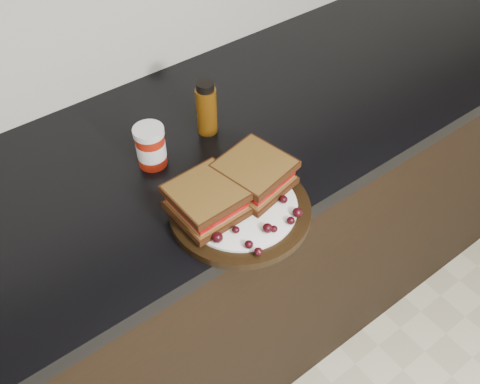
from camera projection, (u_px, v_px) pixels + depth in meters
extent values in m
cube|color=black|center=(206.00, 266.00, 1.54)|extent=(3.96, 0.58, 0.86)
cube|color=black|center=(197.00, 150.00, 1.22)|extent=(3.98, 0.60, 0.04)
cylinder|color=black|center=(240.00, 210.00, 1.05)|extent=(0.28, 0.28, 0.02)
ellipsoid|color=black|center=(217.00, 237.00, 0.97)|extent=(0.02, 0.02, 0.02)
ellipsoid|color=black|center=(236.00, 230.00, 0.99)|extent=(0.01, 0.01, 0.01)
ellipsoid|color=black|center=(249.00, 244.00, 0.97)|extent=(0.02, 0.02, 0.02)
ellipsoid|color=black|center=(258.00, 252.00, 0.95)|extent=(0.02, 0.02, 0.01)
ellipsoid|color=black|center=(268.00, 228.00, 0.99)|extent=(0.02, 0.02, 0.02)
ellipsoid|color=black|center=(274.00, 229.00, 0.99)|extent=(0.01, 0.01, 0.01)
ellipsoid|color=black|center=(291.00, 221.00, 1.00)|extent=(0.02, 0.02, 0.02)
ellipsoid|color=black|center=(297.00, 213.00, 1.02)|extent=(0.02, 0.02, 0.02)
ellipsoid|color=black|center=(283.00, 199.00, 1.04)|extent=(0.02, 0.02, 0.02)
ellipsoid|color=black|center=(268.00, 197.00, 1.04)|extent=(0.02, 0.02, 0.02)
ellipsoid|color=black|center=(280.00, 182.00, 1.07)|extent=(0.02, 0.02, 0.02)
ellipsoid|color=black|center=(262.00, 180.00, 1.08)|extent=(0.02, 0.02, 0.02)
ellipsoid|color=black|center=(252.00, 179.00, 1.08)|extent=(0.02, 0.02, 0.02)
ellipsoid|color=black|center=(194.00, 195.00, 1.05)|extent=(0.02, 0.02, 0.02)
ellipsoid|color=black|center=(196.00, 208.00, 1.03)|extent=(0.02, 0.02, 0.02)
ellipsoid|color=black|center=(211.00, 214.00, 1.01)|extent=(0.02, 0.02, 0.02)
ellipsoid|color=black|center=(211.00, 226.00, 1.00)|extent=(0.02, 0.02, 0.02)
ellipsoid|color=black|center=(206.00, 204.00, 1.03)|extent=(0.02, 0.02, 0.02)
ellipsoid|color=black|center=(195.00, 213.00, 1.02)|extent=(0.02, 0.02, 0.02)
ellipsoid|color=black|center=(201.00, 213.00, 1.02)|extent=(0.02, 0.02, 0.02)
cylinder|color=#9C1B0B|center=(151.00, 146.00, 1.12)|extent=(0.08, 0.08, 0.10)
cylinder|color=#502D08|center=(206.00, 108.00, 1.19)|extent=(0.05, 0.05, 0.13)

